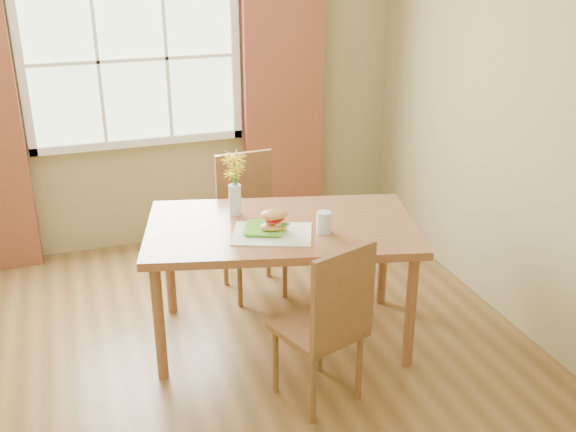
% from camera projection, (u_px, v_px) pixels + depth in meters
% --- Properties ---
extents(room, '(4.24, 3.84, 2.74)m').
position_uv_depth(room, '(178.00, 151.00, 3.41)').
color(room, brown).
rests_on(room, ground).
extents(window, '(1.62, 0.06, 1.32)m').
position_uv_depth(window, '(132.00, 60.00, 4.98)').
color(window, beige).
rests_on(window, room).
extents(curtain_right, '(0.65, 0.08, 2.20)m').
position_uv_depth(curtain_right, '(284.00, 104.00, 5.40)').
color(curtain_right, maroon).
rests_on(curtain_right, room).
extents(dining_table, '(1.75, 1.24, 0.77)m').
position_uv_depth(dining_table, '(282.00, 237.00, 4.02)').
color(dining_table, '#915A38').
rests_on(dining_table, room).
extents(chair_near, '(0.51, 0.51, 0.96)m').
position_uv_depth(chair_near, '(328.00, 319.00, 3.48)').
color(chair_near, brown).
rests_on(chair_near, room).
extents(chair_far, '(0.43, 0.43, 0.98)m').
position_uv_depth(chair_far, '(250.00, 217.00, 4.69)').
color(chair_far, brown).
rests_on(chair_far, room).
extents(placemat, '(0.54, 0.47, 0.01)m').
position_uv_depth(placemat, '(272.00, 234.00, 3.86)').
color(placemat, beige).
rests_on(placemat, dining_table).
extents(plate, '(0.29, 0.29, 0.01)m').
position_uv_depth(plate, '(264.00, 229.00, 3.90)').
color(plate, '#5CBE2F').
rests_on(plate, placemat).
extents(croissant_sandwich, '(0.18, 0.13, 0.12)m').
position_uv_depth(croissant_sandwich, '(274.00, 220.00, 3.85)').
color(croissant_sandwich, '#EDAC51').
rests_on(croissant_sandwich, plate).
extents(water_glass, '(0.08, 0.08, 0.13)m').
position_uv_depth(water_glass, '(324.00, 223.00, 3.86)').
color(water_glass, silver).
rests_on(water_glass, dining_table).
extents(flower_vase, '(0.16, 0.16, 0.39)m').
position_uv_depth(flower_vase, '(234.00, 176.00, 4.04)').
color(flower_vase, silver).
rests_on(flower_vase, dining_table).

